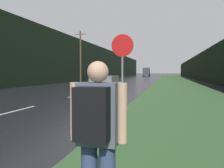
{
  "coord_description": "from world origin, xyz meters",
  "views": [
    {
      "loc": [
        6.19,
        0.25,
        1.63
      ],
      "look_at": [
        2.83,
        14.56,
        0.88
      ],
      "focal_mm": 38.0,
      "sensor_mm": 36.0,
      "label": 1
    }
  ],
  "objects_px": {
    "hitchhiker_with_backpack": "(97,134)",
    "car_passing_near": "(104,86)",
    "stop_sign": "(122,66)",
    "delivery_truck": "(146,72)"
  },
  "relations": [
    {
      "from": "hitchhiker_with_backpack",
      "to": "delivery_truck",
      "type": "relative_size",
      "value": 0.25
    },
    {
      "from": "stop_sign",
      "to": "car_passing_near",
      "type": "relative_size",
      "value": 0.62
    },
    {
      "from": "stop_sign",
      "to": "hitchhiker_with_backpack",
      "type": "xyz_separation_m",
      "value": [
        0.82,
        -5.66,
        -0.83
      ]
    },
    {
      "from": "car_passing_near",
      "to": "delivery_truck",
      "type": "distance_m",
      "value": 81.32
    },
    {
      "from": "hitchhiker_with_backpack",
      "to": "car_passing_near",
      "type": "bearing_deg",
      "value": 105.28
    },
    {
      "from": "hitchhiker_with_backpack",
      "to": "delivery_truck",
      "type": "bearing_deg",
      "value": 95.01
    },
    {
      "from": "hitchhiker_with_backpack",
      "to": "delivery_truck",
      "type": "distance_m",
      "value": 94.04
    },
    {
      "from": "stop_sign",
      "to": "delivery_truck",
      "type": "relative_size",
      "value": 0.42
    },
    {
      "from": "stop_sign",
      "to": "delivery_truck",
      "type": "bearing_deg",
      "value": 94.45
    },
    {
      "from": "car_passing_near",
      "to": "stop_sign",
      "type": "bearing_deg",
      "value": 110.23
    }
  ]
}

